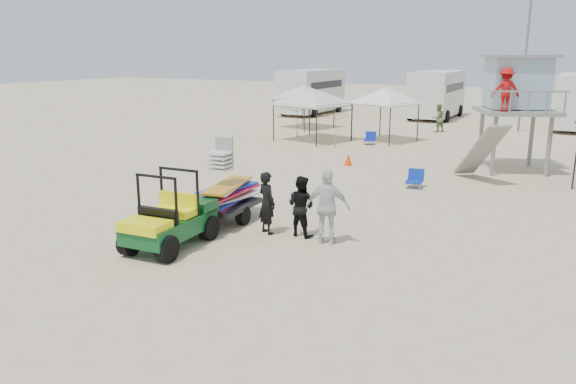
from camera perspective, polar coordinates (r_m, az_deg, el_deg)
The scene contains 20 objects.
ground at distance 11.67m, azimuth -9.30°, elevation -9.10°, with size 140.00×140.00×0.00m, color beige.
utility_cart at distance 13.56m, azimuth -12.11°, elevation -2.12°, with size 1.34×2.46×1.81m.
surf_trailer at distance 15.34m, azimuth -6.49°, elevation 0.10°, with size 1.43×2.48×2.15m.
man_left at distance 14.31m, azimuth -2.17°, elevation -1.11°, with size 0.59×0.39×1.62m, color black.
man_mid at distance 14.14m, azimuth 1.32°, elevation -1.43°, with size 0.76×0.59×1.56m, color black.
man_right at distance 13.53m, azimuth 4.05°, elevation -1.56°, with size 1.08×0.45×1.84m, color silver.
lifeguard_tower at distance 23.52m, azimuth 22.21°, elevation 9.84°, with size 3.57×3.57×4.35m.
canopy_white_a at distance 29.56m, azimuth 2.57°, elevation 10.18°, with size 3.75×3.75×3.11m.
canopy_white_b at distance 34.67m, azimuth 1.61°, elevation 10.58°, with size 3.47×3.47×3.00m.
canopy_white_c at distance 29.76m, azimuth 9.93°, elevation 10.17°, with size 3.28×3.28×3.19m.
umbrella_a at distance 30.68m, azimuth 0.87°, elevation 7.24°, with size 2.00×2.03×1.83m, color red.
umbrella_b at distance 27.30m, azimuth 4.86°, elevation 6.28°, with size 1.93×1.97×1.77m, color orange.
cone_near at distance 23.28m, azimuth 6.14°, elevation 3.32°, with size 0.34×0.34×0.50m, color #FC3D07.
cone_far at distance 22.51m, azimuth -7.02°, elevation 2.93°, with size 0.34×0.34×0.50m, color #D74406.
beach_chair_a at distance 28.79m, azimuth 8.33°, elevation 5.44°, with size 0.67×0.73×0.64m.
beach_chair_b at distance 19.81m, azimuth 12.77°, elevation 1.34°, with size 0.60×0.64×0.64m.
rv_far_left at distance 42.81m, azimuth 2.43°, elevation 10.35°, with size 2.64×6.80×3.25m.
rv_mid_left at distance 41.17m, azimuth 14.88°, elevation 9.76°, with size 2.65×6.50×3.25m.
light_pole_left at distance 35.63m, azimuth 22.94°, elevation 12.09°, with size 0.14×0.14×8.00m, color slate.
distant_beachgoers at distance 27.96m, azimuth 20.73°, elevation 5.43°, with size 10.43×13.42×1.62m.
Camera 1 is at (6.66, -8.44, 4.55)m, focal length 35.00 mm.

